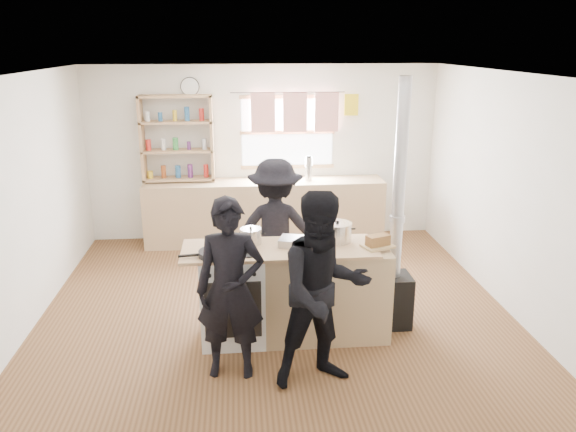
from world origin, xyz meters
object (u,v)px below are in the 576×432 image
at_px(person_near_left, 230,289).
at_px(person_near_right, 323,291).
at_px(stockpot_stove, 251,236).
at_px(skillet_greens, 217,253).
at_px(stockpot_counter, 337,232).
at_px(thermos, 309,169).
at_px(bread_board, 378,242).
at_px(cooking_island, 294,292).
at_px(flue_heater, 394,266).
at_px(roast_tray, 298,241).
at_px(person_far, 275,230).

distance_m(person_near_left, person_near_right, 0.79).
distance_m(stockpot_stove, person_near_right, 1.11).
height_order(skillet_greens, stockpot_counter, stockpot_counter).
xyz_separation_m(thermos, bread_board, (0.30, -2.85, -0.09)).
bearing_deg(cooking_island, thermos, 80.06).
relative_size(stockpot_counter, flue_heater, 0.11).
distance_m(flue_heater, person_near_left, 1.79).
relative_size(bread_board, flue_heater, 0.13).
height_order(bread_board, person_near_right, person_near_right).
xyz_separation_m(skillet_greens, stockpot_stove, (0.32, 0.29, 0.05)).
bearing_deg(stockpot_counter, roast_tray, -167.73).
relative_size(thermos, roast_tray, 0.85).
bearing_deg(bread_board, cooking_island, 174.50).
relative_size(thermos, skillet_greens, 0.89).
xyz_separation_m(skillet_greens, person_far, (0.61, 1.06, -0.16)).
distance_m(cooking_island, stockpot_counter, 0.72).
bearing_deg(person_near_right, person_far, 87.02).
xyz_separation_m(bread_board, person_near_left, (-1.39, -0.53, -0.18)).
bearing_deg(person_far, cooking_island, 102.33).
distance_m(thermos, bread_board, 2.86).
distance_m(bread_board, person_far, 1.34).
bearing_deg(roast_tray, skillet_greens, -165.54).
bearing_deg(stockpot_counter, bread_board, -29.21).
bearing_deg(bread_board, stockpot_counter, 150.79).
relative_size(flue_heater, person_near_left, 1.57).
height_order(cooking_island, flue_heater, flue_heater).
distance_m(cooking_island, flue_heater, 1.04).
bearing_deg(person_near_left, bread_board, 25.89).
bearing_deg(thermos, cooking_island, -99.94).
bearing_deg(person_far, flue_heater, 150.57).
distance_m(thermos, roast_tray, 2.77).
bearing_deg(stockpot_stove, stockpot_counter, -0.79).
height_order(skillet_greens, person_near_right, person_near_right).
height_order(cooking_island, person_near_right, person_near_right).
relative_size(skillet_greens, person_near_right, 0.22).
bearing_deg(person_near_right, thermos, 72.62).
bearing_deg(flue_heater, cooking_island, -172.92).
xyz_separation_m(cooking_island, stockpot_stove, (-0.41, 0.13, 0.54)).
bearing_deg(skillet_greens, stockpot_counter, 13.72).
xyz_separation_m(person_near_left, person_far, (0.49, 1.51, 0.00)).
distance_m(stockpot_counter, person_near_right, 0.99).
bearing_deg(thermos, stockpot_counter, -91.18).
height_order(roast_tray, flue_heater, flue_heater).
height_order(skillet_greens, person_near_left, person_near_left).
xyz_separation_m(flue_heater, person_near_right, (-0.86, -0.94, 0.20)).
bearing_deg(cooking_island, bread_board, -5.50).
relative_size(stockpot_counter, bread_board, 0.85).
distance_m(thermos, stockpot_stove, 2.78).
xyz_separation_m(cooking_island, person_near_right, (0.16, -0.81, 0.38)).
bearing_deg(person_near_left, thermos, 76.96).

